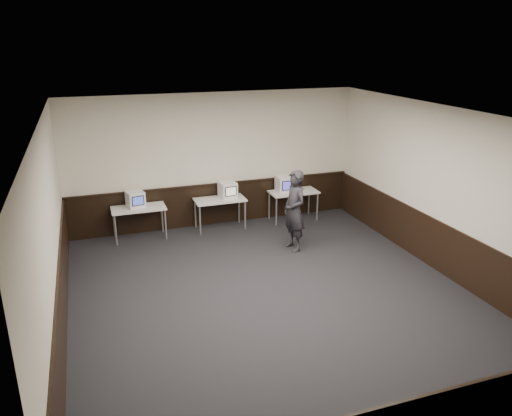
% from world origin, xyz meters
% --- Properties ---
extents(floor, '(8.00, 8.00, 0.00)m').
position_xyz_m(floor, '(0.00, 0.00, 0.00)').
color(floor, black).
rests_on(floor, ground).
extents(ceiling, '(8.00, 8.00, 0.00)m').
position_xyz_m(ceiling, '(0.00, 0.00, 3.20)').
color(ceiling, white).
rests_on(ceiling, back_wall).
extents(back_wall, '(7.00, 0.00, 7.00)m').
position_xyz_m(back_wall, '(0.00, 4.00, 1.60)').
color(back_wall, silver).
rests_on(back_wall, ground).
extents(front_wall, '(7.00, 0.00, 7.00)m').
position_xyz_m(front_wall, '(0.00, -4.00, 1.60)').
color(front_wall, silver).
rests_on(front_wall, ground).
extents(left_wall, '(0.00, 8.00, 8.00)m').
position_xyz_m(left_wall, '(-3.50, 0.00, 1.60)').
color(left_wall, silver).
rests_on(left_wall, ground).
extents(right_wall, '(0.00, 8.00, 8.00)m').
position_xyz_m(right_wall, '(3.50, 0.00, 1.60)').
color(right_wall, silver).
rests_on(right_wall, ground).
extents(wainscot_back, '(6.98, 0.04, 1.00)m').
position_xyz_m(wainscot_back, '(0.00, 3.98, 0.50)').
color(wainscot_back, black).
rests_on(wainscot_back, back_wall).
extents(wainscot_left, '(0.04, 7.98, 1.00)m').
position_xyz_m(wainscot_left, '(-3.48, 0.00, 0.50)').
color(wainscot_left, black).
rests_on(wainscot_left, left_wall).
extents(wainscot_right, '(0.04, 7.98, 1.00)m').
position_xyz_m(wainscot_right, '(3.48, 0.00, 0.50)').
color(wainscot_right, black).
rests_on(wainscot_right, right_wall).
extents(wainscot_rail, '(6.98, 0.06, 0.04)m').
position_xyz_m(wainscot_rail, '(0.00, 3.96, 1.02)').
color(wainscot_rail, black).
rests_on(wainscot_rail, wainscot_back).
extents(desk_left, '(1.20, 0.60, 0.75)m').
position_xyz_m(desk_left, '(-1.90, 3.60, 0.68)').
color(desk_left, silver).
rests_on(desk_left, ground).
extents(desk_center, '(1.20, 0.60, 0.75)m').
position_xyz_m(desk_center, '(0.00, 3.60, 0.68)').
color(desk_center, silver).
rests_on(desk_center, ground).
extents(desk_right, '(1.20, 0.60, 0.75)m').
position_xyz_m(desk_right, '(1.90, 3.60, 0.68)').
color(desk_right, silver).
rests_on(desk_right, ground).
extents(emac_left, '(0.44, 0.45, 0.37)m').
position_xyz_m(emac_left, '(-1.95, 3.64, 0.93)').
color(emac_left, white).
rests_on(emac_left, desk_left).
extents(emac_center, '(0.42, 0.44, 0.38)m').
position_xyz_m(emac_center, '(0.21, 3.64, 0.94)').
color(emac_center, white).
rests_on(emac_center, desk_center).
extents(emac_right, '(0.40, 0.43, 0.39)m').
position_xyz_m(emac_right, '(1.67, 3.64, 0.95)').
color(emac_right, white).
rests_on(emac_right, desk_right).
extents(person, '(0.50, 0.69, 1.76)m').
position_xyz_m(person, '(1.19, 1.90, 0.88)').
color(person, '#242328').
rests_on(person, ground).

